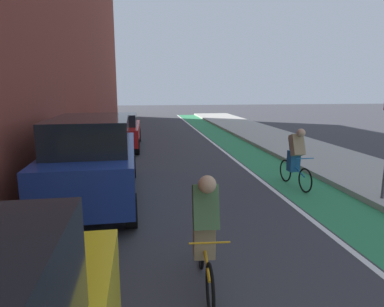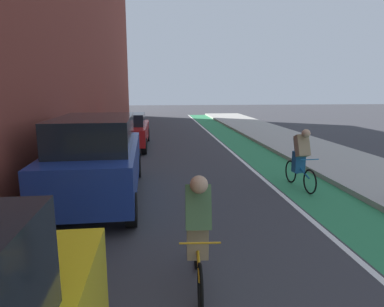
{
  "view_description": "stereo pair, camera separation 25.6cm",
  "coord_description": "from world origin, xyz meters",
  "px_view_note": "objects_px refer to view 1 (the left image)",
  "views": [
    {
      "loc": [
        -1.38,
        1.99,
        2.6
      ],
      "look_at": [
        -0.49,
        8.15,
        1.38
      ],
      "focal_mm": 31.01,
      "sensor_mm": 36.0,
      "label": 1
    },
    {
      "loc": [
        -1.13,
        1.96,
        2.6
      ],
      "look_at": [
        -0.49,
        8.15,
        1.38
      ],
      "focal_mm": 31.01,
      "sensor_mm": 36.0,
      "label": 2
    }
  ],
  "objects_px": {
    "parked_suv_blue": "(94,158)",
    "parked_sedan_red": "(117,130)",
    "cyclist_mid": "(296,156)",
    "cyclist_lead": "(205,228)"
  },
  "relations": [
    {
      "from": "parked_sedan_red",
      "to": "cyclist_mid",
      "type": "height_order",
      "value": "cyclist_mid"
    },
    {
      "from": "parked_suv_blue",
      "to": "cyclist_mid",
      "type": "bearing_deg",
      "value": 4.31
    },
    {
      "from": "parked_sedan_red",
      "to": "cyclist_mid",
      "type": "distance_m",
      "value": 8.45
    },
    {
      "from": "parked_suv_blue",
      "to": "cyclist_lead",
      "type": "height_order",
      "value": "parked_suv_blue"
    },
    {
      "from": "parked_sedan_red",
      "to": "cyclist_mid",
      "type": "bearing_deg",
      "value": -52.43
    },
    {
      "from": "parked_sedan_red",
      "to": "cyclist_lead",
      "type": "xyz_separation_m",
      "value": [
        1.92,
        -10.92,
        0.06
      ]
    },
    {
      "from": "parked_suv_blue",
      "to": "parked_sedan_red",
      "type": "distance_m",
      "value": 7.09
    },
    {
      "from": "cyclist_mid",
      "to": "cyclist_lead",
      "type": "bearing_deg",
      "value": -127.43
    },
    {
      "from": "parked_suv_blue",
      "to": "parked_sedan_red",
      "type": "xyz_separation_m",
      "value": [
        -0.0,
        7.09,
        -0.23
      ]
    },
    {
      "from": "cyclist_lead",
      "to": "cyclist_mid",
      "type": "bearing_deg",
      "value": 52.57
    }
  ]
}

